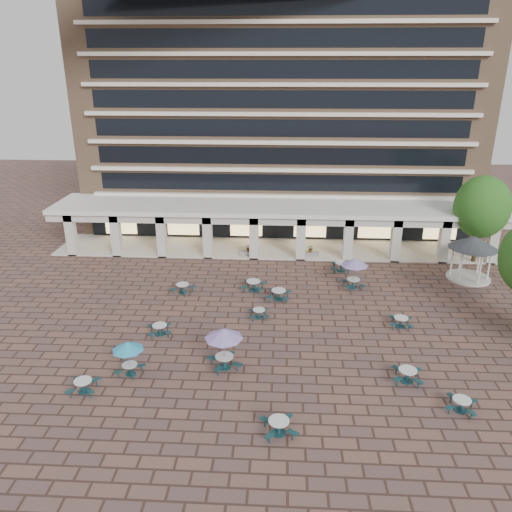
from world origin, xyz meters
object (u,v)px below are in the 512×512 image
object	(u,v)px
picnic_table_0	(83,385)
picnic_table_1	(279,426)
picnic_table_2	(407,374)
planter_left	(249,252)
gazebo	(473,247)
planter_right	(311,252)

from	to	relation	value
picnic_table_0	picnic_table_1	bearing A→B (deg)	-16.91
picnic_table_2	planter_left	xyz separation A→B (m)	(-10.20, 19.00, -0.03)
picnic_table_1	picnic_table_2	xyz separation A→B (m)	(7.14, 4.62, -0.00)
picnic_table_2	picnic_table_1	bearing A→B (deg)	-138.24
picnic_table_2	gazebo	xyz separation A→B (m)	(8.35, 14.82, 2.31)
picnic_table_0	gazebo	size ratio (longest dim) A/B	0.42
picnic_table_1	planter_right	world-z (taller)	planter_right
planter_right	picnic_table_0	bearing A→B (deg)	-122.41
picnic_table_1	planter_left	world-z (taller)	planter_left
picnic_table_2	gazebo	distance (m)	17.17
planter_left	picnic_table_0	bearing A→B (deg)	-109.87
picnic_table_0	planter_right	world-z (taller)	planter_right
picnic_table_1	planter_left	size ratio (longest dim) A/B	1.31
gazebo	picnic_table_2	bearing A→B (deg)	-119.40
picnic_table_0	picnic_table_1	xyz separation A→B (m)	(10.62, -2.71, 0.03)
picnic_table_0	picnic_table_2	bearing A→B (deg)	3.55
planter_left	planter_right	distance (m)	5.72
picnic_table_1	gazebo	distance (m)	24.97
picnic_table_0	gazebo	distance (m)	31.11
picnic_table_0	planter_left	xyz separation A→B (m)	(7.56, 20.92, -0.01)
picnic_table_0	picnic_table_2	world-z (taller)	picnic_table_2
picnic_table_2	picnic_table_0	bearing A→B (deg)	-165.00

